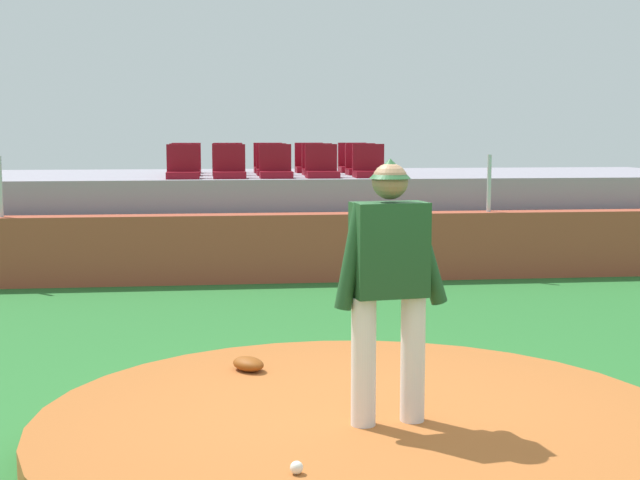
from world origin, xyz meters
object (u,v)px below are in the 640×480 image
stadium_chair_5 (185,166)px  stadium_chair_7 (272,165)px  stadium_chair_1 (229,168)px  stadium_chair_8 (318,165)px  baseball (297,468)px  stadium_chair_9 (361,165)px  stadium_chair_3 (322,167)px  stadium_chair_12 (268,163)px  stadium_chair_0 (183,168)px  stadium_chair_6 (228,165)px  pitcher (389,272)px  stadium_chair_14 (353,163)px  fielding_glove (248,364)px  stadium_chair_2 (276,167)px  stadium_chair_11 (228,164)px  stadium_chair_13 (310,163)px  stadium_chair_10 (186,164)px  stadium_chair_4 (369,167)px

stadium_chair_5 → stadium_chair_7: bearing=178.9°
stadium_chair_1 → stadium_chair_8: size_ratio=1.00×
baseball → stadium_chair_9: bearing=78.5°
stadium_chair_3 → stadium_chair_12: bearing=-69.0°
stadium_chair_0 → stadium_chair_9: size_ratio=1.00×
baseball → stadium_chair_6: (-0.18, 9.57, 1.32)m
stadium_chair_0 → stadium_chair_3: 2.06m
stadium_chair_3 → stadium_chair_5: bearing=-23.8°
pitcher → stadium_chair_14: (1.29, 9.63, 0.36)m
fielding_glove → stadium_chair_6: stadium_chair_6 is taller
stadium_chair_2 → stadium_chair_12: (0.00, 1.80, 0.00)m
stadium_chair_11 → stadium_chair_14: 2.12m
stadium_chair_14 → stadium_chair_6: bearing=22.4°
stadium_chair_1 → stadium_chair_13: same height
stadium_chair_5 → stadium_chair_0: bearing=89.9°
stadium_chair_1 → stadium_chair_10: size_ratio=1.00×
stadium_chair_2 → stadium_chair_4: bearing=-179.3°
stadium_chair_11 → stadium_chair_8: bearing=148.8°
stadium_chair_14 → stadium_chair_5: bearing=17.1°
stadium_chair_6 → stadium_chair_11: size_ratio=1.00×
stadium_chair_1 → stadium_chair_9: bearing=-157.1°
stadium_chair_1 → stadium_chair_7: same height
stadium_chair_3 → stadium_chair_4: (0.72, 0.01, 0.00)m
stadium_chair_5 → pitcher: bearing=99.8°
stadium_chair_3 → stadium_chair_2: bearing=0.4°
pitcher → stadium_chair_11: (-0.83, 9.62, 0.36)m
stadium_chair_12 → stadium_chair_1: bearing=69.0°
stadium_chair_14 → stadium_chair_7: bearing=31.7°
fielding_glove → stadium_chair_5: 7.51m
pitcher → stadium_chair_12: bearing=82.2°
stadium_chair_13 → stadium_chair_14: (0.74, -0.02, 0.00)m
stadium_chair_11 → stadium_chair_5: bearing=51.2°
stadium_chair_9 → stadium_chair_1: bearing=22.9°
pitcher → stadium_chair_7: 8.75m
stadium_chair_11 → stadium_chair_3: bearing=127.8°
stadium_chair_0 → fielding_glove: bearing=96.0°
baseball → stadium_chair_7: stadium_chair_7 is taller
stadium_chair_14 → pitcher: bearing=82.4°
pitcher → stadium_chair_5: bearing=91.2°
fielding_glove → stadium_chair_6: (-0.00, 7.35, 1.30)m
stadium_chair_7 → stadium_chair_5: bearing=-1.1°
stadium_chair_4 → stadium_chair_8: size_ratio=1.00×
stadium_chair_11 → stadium_chair_13: bearing=-178.8°
stadium_chair_11 → stadium_chair_1: bearing=89.6°
stadium_chair_0 → stadium_chair_9: bearing=-162.0°
stadium_chair_4 → stadium_chair_2: bearing=0.7°
baseball → stadium_chair_12: size_ratio=0.15×
stadium_chair_2 → stadium_chair_3: same height
baseball → stadium_chair_4: stadium_chair_4 is taller
baseball → stadium_chair_7: 9.66m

